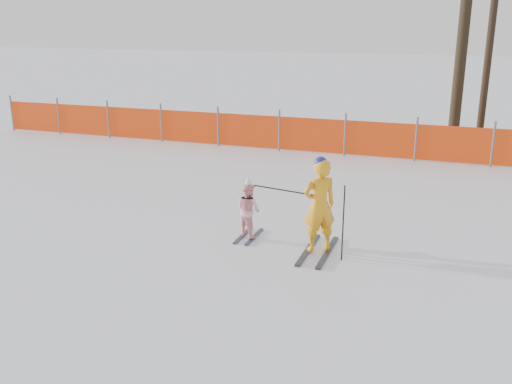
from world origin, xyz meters
TOP-DOWN VIEW (x-y plane):
  - ground at (0.00, 0.00)m, footprint 120.00×120.00m
  - adult at (1.09, 0.61)m, footprint 0.70×1.44m
  - child at (-0.28, 0.88)m, footprint 0.61×0.86m
  - ski_poles at (1.01, 0.56)m, footprint 1.71×0.48m
  - safety_fence at (-3.09, 7.95)m, footprint 17.74×0.06m
  - tree_trunks at (4.36, 10.83)m, footprint 4.22×2.89m

SIDE VIEW (x-z plane):
  - ground at x=0.00m, z-range 0.00..0.00m
  - child at x=-0.28m, z-range -0.05..1.13m
  - safety_fence at x=-3.09m, z-range -0.07..1.18m
  - ski_poles at x=1.01m, z-range 0.17..1.46m
  - adult at x=1.09m, z-range 0.00..1.68m
  - tree_trunks at x=4.36m, z-range -0.15..5.98m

